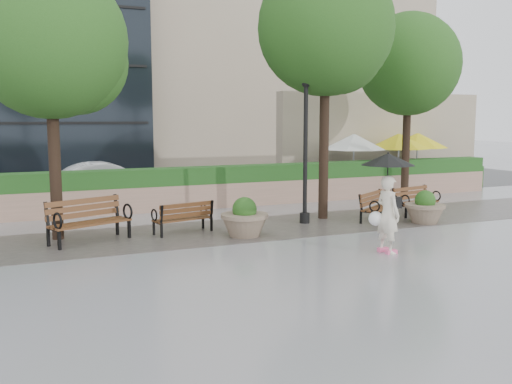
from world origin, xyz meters
name	(u,v)px	position (x,y,z in m)	size (l,w,h in m)	color
ground	(291,255)	(0.00, 0.00, 0.00)	(100.00, 100.00, 0.00)	gray
cobble_strip	(240,230)	(0.00, 3.00, 0.01)	(28.00, 3.20, 0.01)	#383330
hedge_wall	(195,188)	(0.00, 7.00, 0.66)	(24.00, 0.80, 1.35)	tan
cafe_wall	(382,139)	(9.50, 10.00, 2.00)	(10.00, 0.60, 4.00)	tan
cafe_hedge	(403,180)	(9.00, 7.80, 0.45)	(8.00, 0.50, 0.90)	#204A18
asphalt_street	(165,193)	(0.00, 11.00, 0.00)	(40.00, 7.00, 0.00)	black
bldg_stone	(269,5)	(10.00, 23.00, 10.00)	(18.00, 10.00, 20.00)	tan
bench_1	(90,230)	(-3.85, 3.01, 0.31)	(2.05, 1.43, 1.03)	#583119
bench_2	(183,224)	(-1.51, 3.15, 0.24)	(1.62, 0.94, 0.82)	#583119
bench_3	(378,212)	(4.15, 2.66, 0.25)	(1.62, 1.35, 0.83)	#583119
bench_4	(416,207)	(5.80, 3.05, 0.25)	(1.67, 0.98, 0.85)	#583119
planter_left	(245,221)	(-0.20, 2.18, 0.39)	(1.19, 1.19, 1.00)	#7F6B56
planter_right	(425,210)	(5.15, 1.85, 0.37)	(1.11, 1.11, 0.93)	#7F6B56
lamppost	(305,161)	(2.03, 3.16, 1.76)	(0.28, 0.28, 4.00)	black
tree_0	(56,47)	(-4.37, 3.74, 4.61)	(3.69, 3.64, 6.55)	black
tree_1	(329,33)	(3.03, 3.70, 5.35)	(3.90, 3.88, 7.43)	black
tree_2	(411,68)	(7.89, 6.16, 4.72)	(3.71, 3.65, 6.67)	black
patio_umb_white	(354,142)	(7.00, 8.38, 1.99)	(2.50, 2.50, 2.30)	black
patio_umb_yellow_a	(399,141)	(9.01, 8.17, 1.99)	(2.50, 2.50, 2.30)	black
patio_umb_yellow_b	(418,141)	(10.23, 8.53, 1.99)	(2.50, 2.50, 2.30)	black
car_right	(107,180)	(-2.24, 10.68, 0.66)	(1.39, 4.00, 1.32)	silver
pedestrian	(388,193)	(2.03, -0.64, 1.33)	(1.19, 1.19, 2.18)	beige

